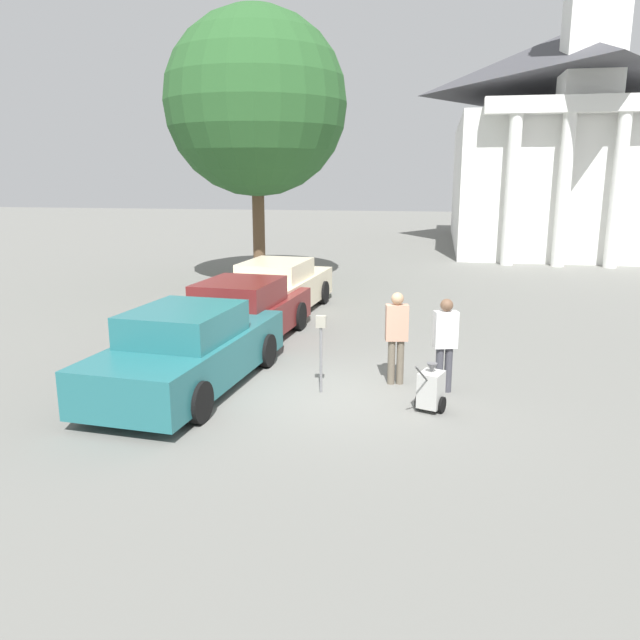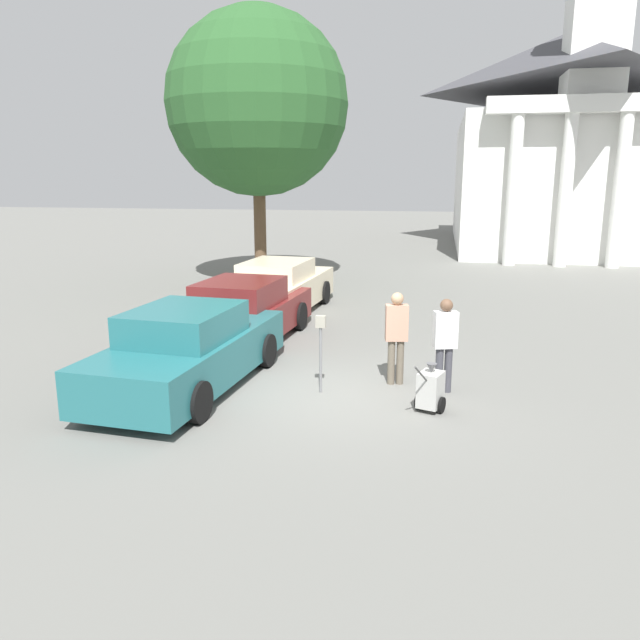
# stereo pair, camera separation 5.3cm
# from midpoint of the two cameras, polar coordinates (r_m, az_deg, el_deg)

# --- Properties ---
(ground_plane) EXTENTS (120.00, 120.00, 0.00)m
(ground_plane) POSITION_cam_midpoint_polar(r_m,az_deg,el_deg) (11.48, 1.01, -6.84)
(ground_plane) COLOR slate
(parked_car_teal) EXTENTS (2.38, 5.22, 1.56)m
(parked_car_teal) POSITION_cam_midpoint_polar(r_m,az_deg,el_deg) (11.91, -11.74, -2.73)
(parked_car_teal) COLOR #23666B
(parked_car_teal) RESTS_ON ground_plane
(parked_car_maroon) EXTENTS (2.34, 5.11, 1.53)m
(parked_car_maroon) POSITION_cam_midpoint_polar(r_m,az_deg,el_deg) (14.89, -6.95, 0.57)
(parked_car_maroon) COLOR maroon
(parked_car_maroon) RESTS_ON ground_plane
(parked_car_cream) EXTENTS (2.35, 5.34, 1.54)m
(parked_car_cream) POSITION_cam_midpoint_polar(r_m,az_deg,el_deg) (18.06, -3.70, 2.89)
(parked_car_cream) COLOR beige
(parked_car_cream) RESTS_ON ground_plane
(parking_meter) EXTENTS (0.18, 0.09, 1.45)m
(parking_meter) POSITION_cam_midpoint_polar(r_m,az_deg,el_deg) (11.31, 0.20, -1.81)
(parking_meter) COLOR slate
(parking_meter) RESTS_ON ground_plane
(person_worker) EXTENTS (0.45, 0.29, 1.79)m
(person_worker) POSITION_cam_midpoint_polar(r_m,az_deg,el_deg) (11.86, 7.13, -1.11)
(person_worker) COLOR #665B4C
(person_worker) RESTS_ON ground_plane
(person_supervisor) EXTENTS (0.47, 0.33, 1.76)m
(person_supervisor) POSITION_cam_midpoint_polar(r_m,az_deg,el_deg) (11.55, 11.49, -1.76)
(person_supervisor) COLOR #3F3F47
(person_supervisor) RESTS_ON ground_plane
(equipment_cart) EXTENTS (0.54, 0.99, 1.00)m
(equipment_cart) POSITION_cam_midpoint_polar(r_m,az_deg,el_deg) (10.77, 10.21, -6.25)
(equipment_cart) COLOR #B2B2AD
(equipment_cart) RESTS_ON ground_plane
(church) EXTENTS (11.01, 18.28, 21.34)m
(church) POSITION_cam_midpoint_polar(r_m,az_deg,el_deg) (38.08, 21.16, 15.15)
(church) COLOR white
(church) RESTS_ON ground_plane
(shade_tree) EXTENTS (6.36, 6.36, 9.52)m
(shade_tree) POSITION_cam_midpoint_polar(r_m,az_deg,el_deg) (23.01, -5.68, 19.07)
(shade_tree) COLOR brown
(shade_tree) RESTS_ON ground_plane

